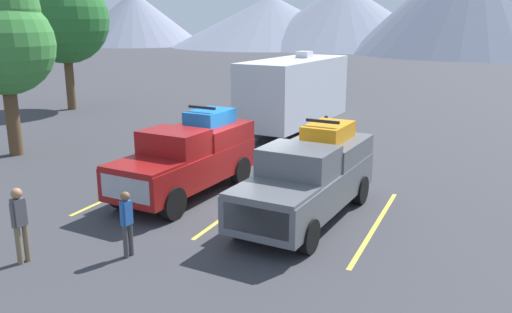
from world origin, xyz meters
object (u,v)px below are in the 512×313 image
(person_a, at_px, (127,220))
(person_b, at_px, (20,220))
(pickup_truck_a, at_px, (189,156))
(camper_trailer_a, at_px, (294,91))
(pickup_truck_b, at_px, (310,176))

(person_a, xyz_separation_m, person_b, (-1.92, -1.20, 0.11))
(pickup_truck_a, distance_m, camper_trailer_a, 9.81)
(pickup_truck_b, bearing_deg, camper_trailer_a, 112.57)
(person_a, distance_m, person_b, 2.26)
(pickup_truck_a, xyz_separation_m, person_b, (-0.85, -5.61, -0.19))
(pickup_truck_b, xyz_separation_m, person_b, (-4.82, -5.25, -0.16))
(camper_trailer_a, height_order, person_a, camper_trailer_a)
(pickup_truck_b, relative_size, camper_trailer_a, 0.69)
(pickup_truck_a, distance_m, person_a, 4.54)
(camper_trailer_a, bearing_deg, person_b, -92.24)
(pickup_truck_b, relative_size, person_a, 3.71)
(person_b, bearing_deg, camper_trailer_a, 87.76)
(camper_trailer_a, bearing_deg, pickup_truck_a, -88.53)
(camper_trailer_a, height_order, person_b, camper_trailer_a)
(pickup_truck_a, distance_m, person_b, 5.67)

